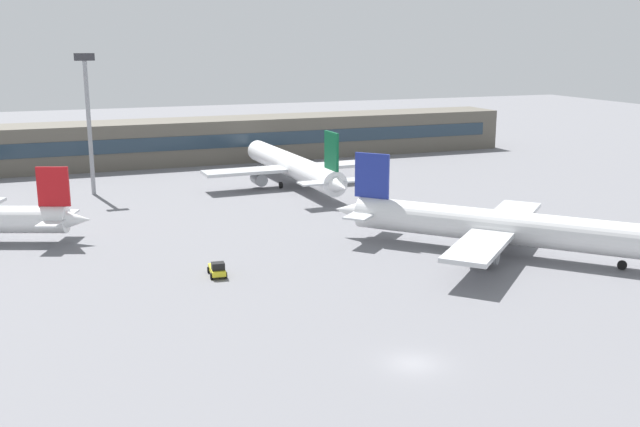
# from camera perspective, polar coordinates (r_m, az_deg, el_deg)

# --- Properties ---
(ground_plane) EXTENTS (400.00, 400.00, 0.00)m
(ground_plane) POSITION_cam_1_polar(r_m,az_deg,el_deg) (96.37, -4.02, -2.09)
(ground_plane) COLOR slate
(terminal_building) EXTENTS (150.14, 12.13, 9.00)m
(terminal_building) POSITION_cam_1_polar(r_m,az_deg,el_deg) (158.71, -11.09, 5.45)
(terminal_building) COLOR #5B564C
(terminal_building) RESTS_ON ground_plane
(airplane_near) EXTENTS (34.06, 35.68, 11.28)m
(airplane_near) POSITION_cam_1_polar(r_m,az_deg,el_deg) (91.57, 14.29, -1.08)
(airplane_near) COLOR silver
(airplane_near) RESTS_ON ground_plane
(airplane_far) EXTENTS (32.52, 46.73, 11.55)m
(airplane_far) POSITION_cam_1_polar(r_m,az_deg,el_deg) (132.56, -2.26, 3.74)
(airplane_far) COLOR white
(airplane_far) RESTS_ON ground_plane
(baggage_tug_yellow) EXTENTS (2.08, 3.72, 1.75)m
(baggage_tug_yellow) POSITION_cam_1_polar(r_m,az_deg,el_deg) (82.51, -7.91, -4.27)
(baggage_tug_yellow) COLOR yellow
(baggage_tug_yellow) RESTS_ON ground_plane
(floodlight_tower_west) EXTENTS (3.20, 0.80, 23.28)m
(floodlight_tower_west) POSITION_cam_1_polar(r_m,az_deg,el_deg) (128.40, -17.41, 7.38)
(floodlight_tower_west) COLOR gray
(floodlight_tower_west) RESTS_ON ground_plane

